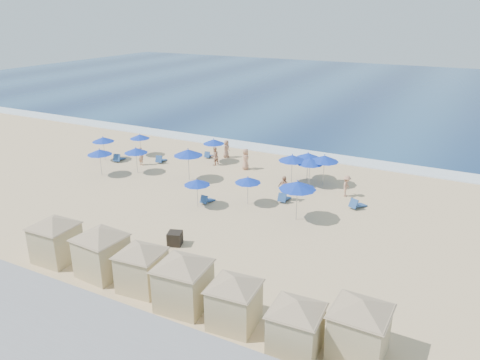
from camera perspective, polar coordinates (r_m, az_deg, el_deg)
name	(u,v)px	position (r m, az deg, el deg)	size (l,w,h in m)	color
ground	(200,210)	(32.02, -4.88, -3.69)	(160.00, 160.00, 0.00)	#D3B486
ocean	(378,91)	(82.13, 16.52, 10.39)	(160.00, 80.00, 0.06)	navy
surf_line	(287,152)	(44.99, 5.78, 3.47)	(160.00, 2.50, 0.08)	white
seawall	(34,308)	(23.01, -23.84, -14.04)	(160.00, 6.10, 1.22)	gray
trash_bin	(175,238)	(27.57, -7.94, -7.07)	(0.79, 0.79, 0.79)	black
cabana_0	(55,233)	(27.12, -21.66, -6.05)	(4.44, 4.44, 2.79)	tan
cabana_1	(101,245)	(24.92, -16.61, -7.64)	(4.59, 4.59, 2.89)	tan
cabana_2	(141,261)	(23.31, -11.96, -9.59)	(4.23, 4.23, 2.66)	tan
cabana_3	(183,275)	(21.64, -6.96, -11.39)	(4.60, 4.60, 2.90)	tan
cabana_4	(234,295)	(20.45, -0.71, -13.79)	(4.18, 4.18, 2.63)	tan
cabana_5	(296,319)	(19.24, 6.87, -16.50)	(4.15, 4.15, 2.60)	tan
cabana_6	(360,321)	(19.39, 14.44, -16.28)	(4.51, 4.51, 2.83)	tan
umbrella_0	(103,139)	(43.55, -16.35, 4.78)	(1.97, 1.97, 2.24)	#A5A8AD
umbrella_1	(99,152)	(39.60, -16.76, 3.30)	(2.01, 2.01, 2.29)	#A5A8AD
umbrella_2	(140,136)	(44.25, -12.12, 5.21)	(1.83, 1.83, 2.09)	#A5A8AD
umbrella_3	(136,150)	(39.48, -12.58, 3.54)	(1.95, 1.95, 2.22)	#A5A8AD
umbrella_4	(214,142)	(41.40, -3.23, 4.71)	(1.91, 1.91, 2.17)	#A5A8AD
umbrella_5	(188,152)	(36.97, -6.34, 3.36)	(2.32, 2.32, 2.64)	#A5A8AD
umbrella_6	(197,182)	(31.99, -5.27, -0.27)	(1.81, 1.81, 2.06)	#A5A8AD
umbrella_7	(292,158)	(36.18, 6.39, 2.70)	(2.15, 2.15, 2.44)	#A5A8AD
umbrella_8	(248,180)	(32.21, 0.96, 0.01)	(1.83, 1.83, 2.09)	#A5A8AD
umbrella_9	(308,156)	(37.40, 8.30, 2.97)	(2.00, 2.00, 2.28)	#A5A8AD
umbrella_10	(310,161)	(35.94, 8.54, 2.28)	(2.03, 2.03, 2.31)	#A5A8AD
umbrella_11	(298,185)	(29.87, 7.03, -0.64)	(2.41, 2.41, 2.75)	#A5A8AD
umbrella_12	(325,158)	(36.23, 10.27, 2.60)	(2.20, 2.20, 2.50)	#A5A8AD
beach_chair_0	(119,158)	(43.36, -14.57, 2.58)	(0.99, 1.52, 0.77)	navy
beach_chair_1	(161,160)	(42.23, -9.66, 2.46)	(0.85, 1.41, 0.73)	navy
beach_chair_2	(208,155)	(43.13, -3.87, 3.04)	(0.67, 1.23, 0.64)	navy
beach_chair_3	(207,200)	(33.05, -4.09, -2.44)	(0.63, 1.26, 0.67)	navy
beach_chair_4	(284,198)	(33.39, 5.36, -2.19)	(0.65, 1.36, 0.74)	navy
beach_chair_5	(357,204)	(33.15, 14.05, -2.91)	(1.12, 1.49, 0.75)	navy
beachgoer_0	(141,156)	(41.72, -11.99, 2.87)	(0.59, 0.39, 1.61)	tan
beachgoer_1	(215,156)	(40.85, -3.10, 2.92)	(0.78, 0.61, 1.61)	tan
beachgoer_2	(284,188)	(33.29, 5.36, -1.02)	(1.08, 0.45, 1.85)	tan
beachgoer_3	(347,186)	(34.80, 12.86, -0.73)	(1.03, 0.59, 1.59)	tan
beachgoer_4	(245,159)	(39.68, 0.67, 2.58)	(0.88, 0.58, 1.81)	tan
beachgoer_5	(226,149)	(42.93, -1.69, 3.84)	(0.81, 0.52, 1.65)	tan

